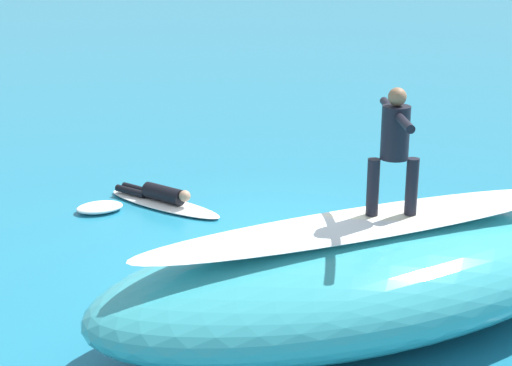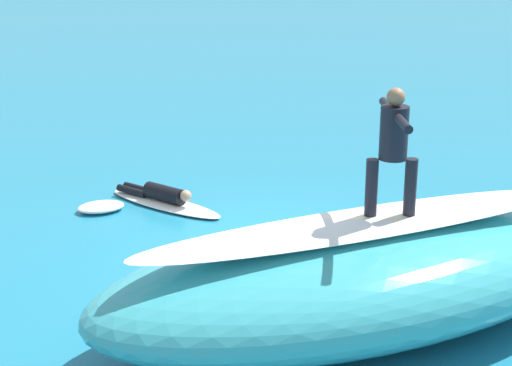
% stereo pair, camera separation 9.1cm
% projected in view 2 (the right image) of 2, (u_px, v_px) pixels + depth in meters
% --- Properties ---
extents(ground_plane, '(120.00, 120.00, 0.00)m').
position_uv_depth(ground_plane, '(270.00, 246.00, 11.84)').
color(ground_plane, teal).
extents(wave_crest, '(7.09, 4.39, 1.26)m').
position_uv_depth(wave_crest, '(362.00, 277.00, 9.31)').
color(wave_crest, teal).
rests_on(wave_crest, ground_plane).
extents(wave_foam_lip, '(5.66, 2.42, 0.08)m').
position_uv_depth(wave_foam_lip, '(365.00, 223.00, 9.10)').
color(wave_foam_lip, white).
rests_on(wave_foam_lip, wave_crest).
extents(surfboard_riding, '(1.92, 0.73, 0.09)m').
position_uv_depth(surfboard_riding, '(389.00, 219.00, 9.23)').
color(surfboard_riding, '#EAE5C6').
rests_on(surfboard_riding, wave_crest).
extents(surfer_riding, '(0.59, 1.40, 1.48)m').
position_uv_depth(surfer_riding, '(393.00, 142.00, 8.95)').
color(surfer_riding, black).
rests_on(surfer_riding, surfboard_riding).
extents(surfboard_paddling, '(2.08, 2.09, 0.08)m').
position_uv_depth(surfboard_paddling, '(165.00, 203.00, 13.54)').
color(surfboard_paddling, silver).
rests_on(surfboard_paddling, ground_plane).
extents(surfer_paddling, '(1.25, 1.26, 0.29)m').
position_uv_depth(surfer_paddling, '(160.00, 193.00, 13.56)').
color(surfer_paddling, black).
rests_on(surfer_paddling, surfboard_paddling).
extents(foam_patch_near, '(0.75, 0.88, 0.11)m').
position_uv_depth(foam_patch_near, '(441.00, 286.00, 10.42)').
color(foam_patch_near, white).
rests_on(foam_patch_near, ground_plane).
extents(foam_patch_mid, '(0.88, 0.71, 0.15)m').
position_uv_depth(foam_patch_mid, '(101.00, 207.00, 13.28)').
color(foam_patch_mid, white).
rests_on(foam_patch_mid, ground_plane).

